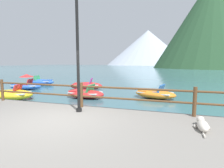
% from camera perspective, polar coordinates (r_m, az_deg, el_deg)
% --- Properties ---
extents(ground_plane, '(200.00, 200.00, 0.00)m').
position_cam_1_polar(ground_plane, '(44.63, 13.75, 4.02)').
color(ground_plane, '#3D6B75').
extents(dock_railing, '(23.92, 0.12, 0.95)m').
position_cam_1_polar(dock_railing, '(6.89, -9.79, -2.63)').
color(dock_railing, brown).
rests_on(dock_railing, promenade_dock).
extents(lamp_post, '(0.28, 0.28, 4.27)m').
position_cam_1_polar(lamp_post, '(6.23, -11.04, 14.70)').
color(lamp_post, black).
rests_on(lamp_post, promenade_dock).
extents(dog_resting, '(0.39, 1.08, 0.26)m').
position_cam_1_polar(dog_resting, '(5.21, 27.01, -11.58)').
color(dog_resting, beige).
rests_on(dog_resting, promenade_dock).
extents(pedal_boat_0, '(2.72, 1.87, 0.90)m').
position_cam_1_polar(pedal_boat_0, '(13.99, -8.28, -0.53)').
color(pedal_boat_0, red).
rests_on(pedal_boat_0, ground).
extents(pedal_boat_1, '(2.76, 1.69, 0.86)m').
position_cam_1_polar(pedal_boat_1, '(18.25, -21.85, 0.66)').
color(pedal_boat_1, blue).
rests_on(pedal_boat_1, ground).
extents(pedal_boat_2, '(2.67, 1.76, 1.20)m').
position_cam_1_polar(pedal_boat_2, '(15.53, -25.98, -0.18)').
color(pedal_boat_2, blue).
rests_on(pedal_boat_2, ground).
extents(pedal_boat_3, '(2.60, 2.01, 0.90)m').
position_cam_1_polar(pedal_boat_3, '(11.55, -29.48, -2.95)').
color(pedal_boat_3, yellow).
rests_on(pedal_boat_3, ground).
extents(pedal_boat_4, '(2.68, 1.83, 0.85)m').
position_cam_1_polar(pedal_boat_4, '(10.85, 13.57, -3.03)').
color(pedal_boat_4, orange).
rests_on(pedal_boat_4, ground).
extents(pedal_boat_6, '(2.42, 1.37, 0.84)m').
position_cam_1_polar(pedal_boat_6, '(10.75, -8.59, -3.03)').
color(pedal_boat_6, red).
rests_on(pedal_boat_6, ground).
extents(cliff_headland, '(42.75, 42.75, 35.47)m').
position_cam_1_polar(cliff_headland, '(80.78, 28.53, 16.47)').
color(cliff_headland, '#284C2D').
rests_on(cliff_headland, ground).
extents(distant_peak, '(65.93, 65.93, 27.89)m').
position_cam_1_polar(distant_peak, '(149.62, 11.40, 11.33)').
color(distant_peak, '#A8B2C1').
rests_on(distant_peak, ground).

